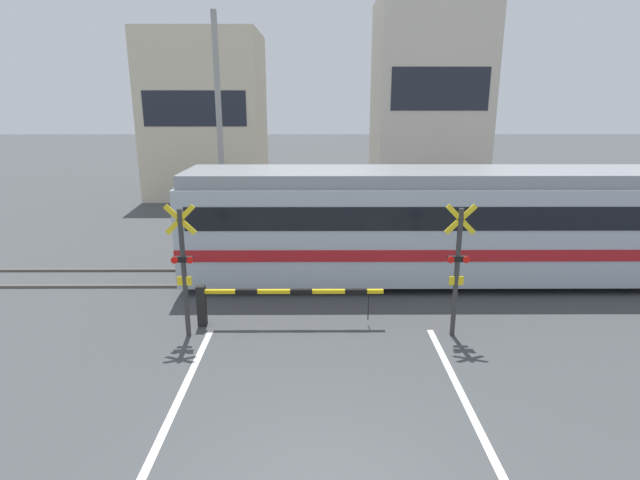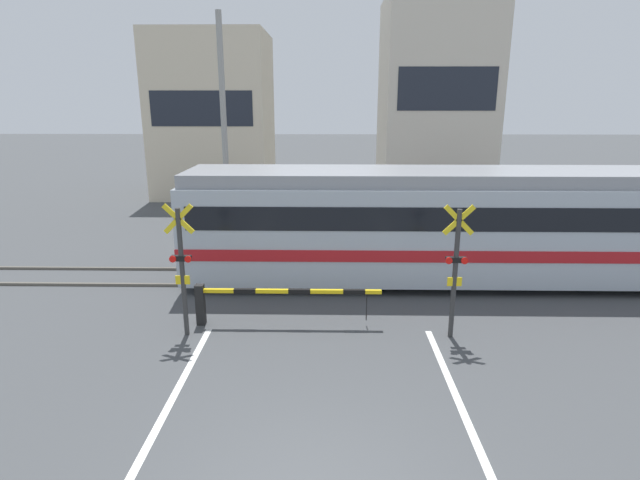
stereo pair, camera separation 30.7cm
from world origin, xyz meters
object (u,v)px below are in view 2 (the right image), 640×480
(crossing_barrier_near, at_px, (253,297))
(crossing_signal_right, at_px, (455,266))
(commuter_train, at_px, (472,223))
(crossing_barrier_far, at_px, (367,235))
(crossing_signal_left, at_px, (182,265))

(crossing_barrier_near, height_order, crossing_signal_right, crossing_signal_right)
(crossing_barrier_near, bearing_deg, commuter_train, 28.54)
(crossing_barrier_far, height_order, crossing_signal_left, crossing_signal_left)
(commuter_train, xyz_separation_m, crossing_signal_left, (-7.42, -3.80, -0.08))
(crossing_signal_left, bearing_deg, crossing_barrier_near, 20.92)
(crossing_signal_right, bearing_deg, crossing_signal_left, 180.00)
(crossing_barrier_near, distance_m, crossing_signal_left, 1.85)
(crossing_barrier_far, relative_size, crossing_signal_right, 1.44)
(crossing_barrier_far, bearing_deg, crossing_signal_left, -125.68)
(crossing_barrier_near, relative_size, crossing_barrier_far, 1.00)
(crossing_signal_left, height_order, crossing_signal_right, same)
(crossing_signal_left, xyz_separation_m, crossing_signal_right, (6.04, 0.00, 0.00))
(crossing_barrier_near, bearing_deg, crossing_signal_left, -159.08)
(crossing_barrier_near, xyz_separation_m, crossing_signal_left, (-1.46, -0.56, 0.99))
(commuter_train, distance_m, crossing_barrier_far, 3.98)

